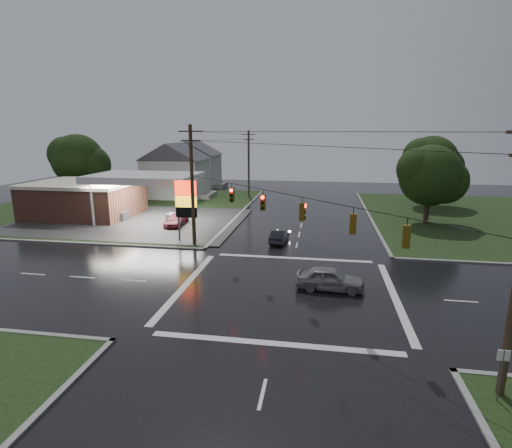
% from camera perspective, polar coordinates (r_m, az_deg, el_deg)
% --- Properties ---
extents(ground, '(120.00, 120.00, 0.00)m').
position_cam_1_polar(ground, '(27.25, 4.36, -9.40)').
color(ground, black).
rests_on(ground, ground).
extents(grass_nw, '(36.00, 36.00, 0.08)m').
position_cam_1_polar(grass_nw, '(59.20, -19.14, 2.33)').
color(grass_nw, black).
rests_on(grass_nw, ground).
extents(gas_station, '(26.20, 18.00, 5.60)m').
position_cam_1_polar(gas_station, '(53.26, -22.22, 3.68)').
color(gas_station, '#2D2D2D').
rests_on(gas_station, ground).
extents(pylon_sign, '(2.00, 0.35, 6.00)m').
position_cam_1_polar(pylon_sign, '(38.28, -9.97, 3.31)').
color(pylon_sign, '#59595E').
rests_on(pylon_sign, ground).
extents(utility_pole_nw, '(2.20, 0.32, 11.00)m').
position_cam_1_polar(utility_pole_nw, '(36.77, -9.10, 5.64)').
color(utility_pole_nw, '#382619').
rests_on(utility_pole_nw, ground).
extents(utility_pole_n, '(2.20, 0.32, 10.50)m').
position_cam_1_polar(utility_pole_n, '(64.33, -1.06, 8.75)').
color(utility_pole_n, '#382619').
rests_on(utility_pole_n, ground).
extents(traffic_signals, '(26.87, 26.87, 1.47)m').
position_cam_1_polar(traffic_signals, '(25.46, 4.65, 4.18)').
color(traffic_signals, black).
rests_on(traffic_signals, ground).
extents(house_near, '(11.05, 8.48, 8.60)m').
position_cam_1_polar(house_near, '(65.55, -11.36, 7.64)').
color(house_near, silver).
rests_on(house_near, ground).
extents(house_far, '(11.05, 8.48, 8.60)m').
position_cam_1_polar(house_far, '(77.16, -8.92, 8.54)').
color(house_far, silver).
rests_on(house_far, ground).
extents(tree_nw_behind, '(8.93, 7.60, 10.00)m').
position_cam_1_polar(tree_nw_behind, '(65.88, -23.98, 8.35)').
color(tree_nw_behind, black).
rests_on(tree_nw_behind, ground).
extents(tree_ne_near, '(7.99, 6.80, 8.98)m').
position_cam_1_polar(tree_ne_near, '(48.85, 23.76, 6.34)').
color(tree_ne_near, black).
rests_on(tree_ne_near, ground).
extents(tree_ne_far, '(8.46, 7.20, 9.80)m').
position_cam_1_polar(tree_ne_far, '(61.13, 23.86, 8.07)').
color(tree_ne_far, black).
rests_on(tree_ne_far, ground).
extents(car_north, '(1.66, 3.87, 1.24)m').
position_cam_1_polar(car_north, '(38.21, 3.36, -1.74)').
color(car_north, black).
rests_on(car_north, ground).
extents(car_crossing, '(4.65, 2.13, 1.54)m').
position_cam_1_polar(car_crossing, '(27.46, 10.53, -7.68)').
color(car_crossing, gray).
rests_on(car_crossing, ground).
extents(car_pump, '(2.14, 4.74, 1.35)m').
position_cam_1_polar(car_pump, '(45.62, -11.29, 0.55)').
color(car_pump, '#50121C').
rests_on(car_pump, ground).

